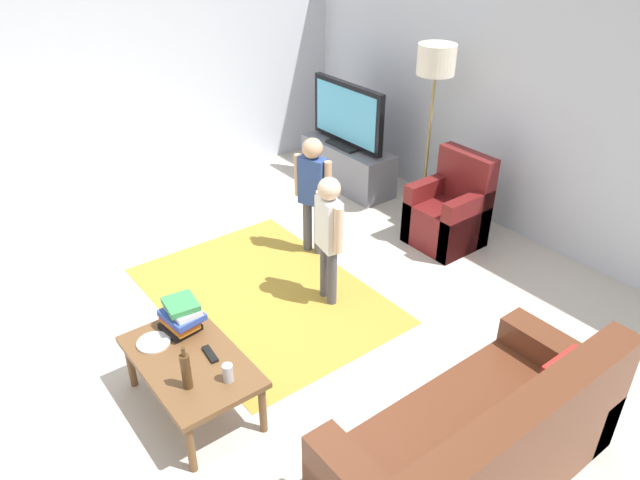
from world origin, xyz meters
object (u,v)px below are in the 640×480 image
Objects in this scene: child_center at (329,229)px; tv_remote at (210,354)px; armchair at (450,214)px; coffee_table at (191,364)px; soda_can at (228,373)px; bottle at (186,371)px; plate at (154,342)px; couch at (484,452)px; book_stack at (181,316)px; child_near_tv at (313,186)px; floor_lamp at (436,70)px; tv at (347,116)px; tv_stand at (348,166)px.

tv_remote is (0.47, -1.34, -0.25)m from child_center.
coffee_table is (0.46, -2.99, 0.07)m from armchair.
tv_remote is at bearing 175.76° from soda_can.
plate is at bearing 180.00° from bottle.
armchair reaches higher than couch.
book_stack is 0.24m from plate.
soda_can is (1.44, -1.73, -0.21)m from child_near_tv.
floor_lamp is 3.42m from tv_remote.
floor_lamp is (1.06, 0.17, 0.70)m from tv.
tv is at bearing 179.34° from armchair.
child_near_tv is 6.73× the size of tv_remote.
child_near_tv is 2.09m from tv_remote.
tv_stand is 3.67m from coffee_table.
tv reaches higher than child_center.
armchair is 2.91m from book_stack.
tv is at bearing 121.18° from book_stack.
child_near_tv reaches higher than child_center.
soda_can is (-1.24, -0.91, 0.19)m from couch.
tv_remote is at bearing -79.88° from armchair.
child_near_tv is 1.14× the size of coffee_table.
child_near_tv is at bearing 130.14° from tv_remote.
soda_can reaches higher than tv_remote.
tv_remote is (0.51, -2.87, 0.13)m from armchair.
soda_can is at bearing 65.56° from bottle.
plate is (-0.60, -0.22, -0.05)m from soda_can.
tv reaches higher than plate.
soda_can is at bearing 20.14° from plate.
child_near_tv is at bearing 115.50° from book_stack.
bottle is at bearing -55.45° from child_near_tv.
bottle is (0.68, -3.11, 0.25)m from armchair.
plate is at bearing -159.86° from soda_can.
plate reaches higher than tv_remote.
couch is at bearing 36.35° from soda_can.
soda_can is at bearing 0.01° from book_stack.
tv reaches higher than tv_stand.
floor_lamp is at bearing 9.28° from tv.
tv_stand is 3.94× the size of book_stack.
couch is 2.08m from book_stack.
tv_stand is at bearing 136.18° from child_center.
tv_remote is at bearing 125.31° from bottle.
bottle is 0.25m from soda_can.
tv reaches higher than armchair.
soda_can is at bearing -50.75° from tv.
armchair is 0.79× the size of child_near_tv.
armchair is 3.12m from plate.
child_center is (-1.98, 0.45, 0.39)m from couch.
armchair is 3.00m from soda_can.
bottle is (1.22, -3.30, -1.00)m from floor_lamp.
floor_lamp is 1.61m from child_near_tv.
tv reaches higher than book_stack.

